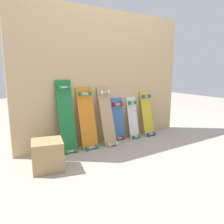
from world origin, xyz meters
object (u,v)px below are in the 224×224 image
at_px(skateboard_white, 133,120).
at_px(skateboard_green, 67,119).
at_px(skateboard_blue, 118,121).
at_px(skateboard_yellow, 147,115).
at_px(wooden_crate, 48,155).
at_px(skateboard_orange, 88,121).
at_px(skateboard_natural, 107,118).

bearing_deg(skateboard_white, skateboard_green, -179.36).
bearing_deg(skateboard_blue, skateboard_white, -7.96).
xyz_separation_m(skateboard_yellow, wooden_crate, (-1.72, -0.38, -0.16)).
distance_m(skateboard_orange, skateboard_white, 0.79).
xyz_separation_m(skateboard_orange, skateboard_blue, (0.53, 0.06, -0.09)).
distance_m(skateboard_green, skateboard_natural, 0.58).
height_order(skateboard_blue, wooden_crate, skateboard_blue).
relative_size(skateboard_blue, skateboard_white, 0.99).
bearing_deg(skateboard_yellow, skateboard_blue, 174.40).
xyz_separation_m(skateboard_natural, wooden_crate, (-0.95, -0.35, -0.21)).
bearing_deg(skateboard_natural, skateboard_blue, 20.88).
xyz_separation_m(skateboard_green, wooden_crate, (-0.37, -0.39, -0.26)).
relative_size(skateboard_orange, skateboard_white, 1.26).
bearing_deg(skateboard_natural, wooden_crate, -159.92).
bearing_deg(skateboard_orange, wooden_crate, -150.40).
relative_size(skateboard_blue, skateboard_yellow, 0.89).
relative_size(skateboard_green, wooden_crate, 3.13).
xyz_separation_m(skateboard_green, skateboard_yellow, (1.34, -0.00, -0.10)).
xyz_separation_m(skateboard_blue, wooden_crate, (-1.18, -0.44, -0.12)).
xyz_separation_m(skateboard_orange, skateboard_natural, (0.29, -0.03, 0.00)).
distance_m(skateboard_orange, wooden_crate, 0.78).
relative_size(skateboard_orange, skateboard_yellow, 1.14).
relative_size(skateboard_white, wooden_crate, 2.22).
bearing_deg(skateboard_natural, skateboard_orange, 174.85).
relative_size(skateboard_blue, wooden_crate, 2.19).
bearing_deg(skateboard_natural, skateboard_white, 6.18).
xyz_separation_m(skateboard_natural, skateboard_blue, (0.24, 0.09, -0.09)).
height_order(skateboard_white, skateboard_yellow, skateboard_yellow).
relative_size(skateboard_orange, skateboard_natural, 1.01).
bearing_deg(wooden_crate, skateboard_orange, 29.60).
height_order(skateboard_orange, wooden_crate, skateboard_orange).
bearing_deg(skateboard_orange, skateboard_blue, 6.90).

